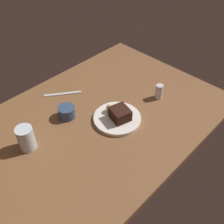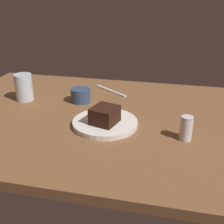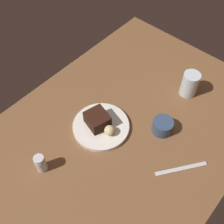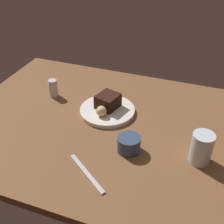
{
  "view_description": "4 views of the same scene",
  "coord_description": "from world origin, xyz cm",
  "px_view_note": "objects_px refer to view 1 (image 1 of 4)",
  "views": [
    {
      "loc": [
        60.17,
        66.82,
        88.97
      ],
      "look_at": [
        -4.49,
        4.12,
        6.34
      ],
      "focal_mm": 42.75,
      "sensor_mm": 36.0,
      "label": 1
    },
    {
      "loc": [
        -26.67,
        91.97,
        47.28
      ],
      "look_at": [
        -6.86,
        4.89,
        7.18
      ],
      "focal_mm": 46.67,
      "sensor_mm": 36.0,
      "label": 2
    },
    {
      "loc": [
        -48.34,
        -36.9,
        95.62
      ],
      "look_at": [
        1.17,
        6.69,
        7.34
      ],
      "focal_mm": 45.77,
      "sensor_mm": 36.0,
      "label": 3
    },
    {
      "loc": [
        29.85,
        -82.74,
        70.6
      ],
      "look_at": [
        -2.2,
        4.89,
        5.23
      ],
      "focal_mm": 47.07,
      "sensor_mm": 36.0,
      "label": 4
    }
  ],
  "objects_px": {
    "coffee_cup": "(67,112)",
    "chocolate_cake_slice": "(120,114)",
    "water_glass": "(26,138)",
    "salt_shaker": "(159,92)",
    "bread_roll": "(110,108)",
    "dessert_plate": "(117,118)",
    "butter_knife": "(63,94)"
  },
  "relations": [
    {
      "from": "coffee_cup",
      "to": "water_glass",
      "type": "bearing_deg",
      "value": 7.52
    },
    {
      "from": "dessert_plate",
      "to": "bread_roll",
      "type": "bearing_deg",
      "value": -96.28
    },
    {
      "from": "dessert_plate",
      "to": "bread_roll",
      "type": "distance_m",
      "value": 0.06
    },
    {
      "from": "dessert_plate",
      "to": "coffee_cup",
      "type": "xyz_separation_m",
      "value": [
        0.15,
        -0.18,
        0.02
      ]
    },
    {
      "from": "salt_shaker",
      "to": "coffee_cup",
      "type": "height_order",
      "value": "salt_shaker"
    },
    {
      "from": "salt_shaker",
      "to": "coffee_cup",
      "type": "relative_size",
      "value": 0.98
    },
    {
      "from": "coffee_cup",
      "to": "butter_knife",
      "type": "relative_size",
      "value": 0.41
    },
    {
      "from": "salt_shaker",
      "to": "water_glass",
      "type": "xyz_separation_m",
      "value": [
        0.64,
        -0.19,
        0.02
      ]
    },
    {
      "from": "coffee_cup",
      "to": "chocolate_cake_slice",
      "type": "bearing_deg",
      "value": 127.03
    },
    {
      "from": "butter_knife",
      "to": "bread_roll",
      "type": "bearing_deg",
      "value": 138.36
    },
    {
      "from": "bread_roll",
      "to": "coffee_cup",
      "type": "xyz_separation_m",
      "value": [
        0.15,
        -0.13,
        -0.01
      ]
    },
    {
      "from": "water_glass",
      "to": "coffee_cup",
      "type": "height_order",
      "value": "water_glass"
    },
    {
      "from": "dessert_plate",
      "to": "coffee_cup",
      "type": "bearing_deg",
      "value": -51.37
    },
    {
      "from": "salt_shaker",
      "to": "butter_knife",
      "type": "relative_size",
      "value": 0.4
    },
    {
      "from": "dessert_plate",
      "to": "chocolate_cake_slice",
      "type": "height_order",
      "value": "chocolate_cake_slice"
    },
    {
      "from": "chocolate_cake_slice",
      "to": "water_glass",
      "type": "relative_size",
      "value": 0.78
    },
    {
      "from": "dessert_plate",
      "to": "chocolate_cake_slice",
      "type": "bearing_deg",
      "value": 101.07
    },
    {
      "from": "bread_roll",
      "to": "salt_shaker",
      "type": "relative_size",
      "value": 0.53
    },
    {
      "from": "chocolate_cake_slice",
      "to": "coffee_cup",
      "type": "height_order",
      "value": "chocolate_cake_slice"
    },
    {
      "from": "water_glass",
      "to": "coffee_cup",
      "type": "bearing_deg",
      "value": -172.48
    },
    {
      "from": "coffee_cup",
      "to": "butter_knife",
      "type": "bearing_deg",
      "value": -121.19
    },
    {
      "from": "butter_knife",
      "to": "salt_shaker",
      "type": "bearing_deg",
      "value": 166.68
    },
    {
      "from": "dessert_plate",
      "to": "water_glass",
      "type": "distance_m",
      "value": 0.41
    },
    {
      "from": "water_glass",
      "to": "butter_knife",
      "type": "height_order",
      "value": "water_glass"
    },
    {
      "from": "chocolate_cake_slice",
      "to": "coffee_cup",
      "type": "relative_size",
      "value": 1.08
    },
    {
      "from": "salt_shaker",
      "to": "butter_knife",
      "type": "xyz_separation_m",
      "value": [
        0.32,
        -0.37,
        -0.04
      ]
    },
    {
      "from": "butter_knife",
      "to": "coffee_cup",
      "type": "bearing_deg",
      "value": 94.5
    },
    {
      "from": "dessert_plate",
      "to": "bread_roll",
      "type": "height_order",
      "value": "bread_roll"
    },
    {
      "from": "salt_shaker",
      "to": "coffee_cup",
      "type": "distance_m",
      "value": 0.47
    },
    {
      "from": "bread_roll",
      "to": "salt_shaker",
      "type": "distance_m",
      "value": 0.27
    },
    {
      "from": "bread_roll",
      "to": "dessert_plate",
      "type": "bearing_deg",
      "value": 83.72
    },
    {
      "from": "chocolate_cake_slice",
      "to": "butter_knife",
      "type": "xyz_separation_m",
      "value": [
        0.06,
        -0.35,
        -0.04
      ]
    }
  ]
}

